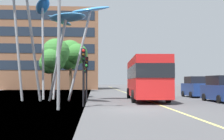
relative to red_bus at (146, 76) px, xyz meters
name	(u,v)px	position (x,y,z in m)	size (l,w,h in m)	color
ground	(124,111)	(-2.71, -7.55, -2.06)	(120.00, 240.00, 0.10)	#4C4C4F
red_bus	(146,76)	(0.00, 0.00, 0.00)	(3.26, 9.80, 3.68)	red
leaf_sculpture	(50,14)	(-8.04, 0.15, 5.22)	(10.07, 8.98, 9.41)	#9EA0A5
traffic_light_kerb_near	(83,65)	(-5.05, -5.56, 0.64)	(0.28, 0.42, 3.65)	black
traffic_light_kerb_far	(87,69)	(-4.95, -1.87, 0.50)	(0.28, 0.42, 3.46)	black
traffic_light_island_mid	(84,73)	(-5.31, 2.57, 0.35)	(0.28, 0.42, 3.24)	black
traffic_light_opposite	(86,74)	(-5.34, 10.05, 0.46)	(0.28, 0.42, 3.40)	black
car_parked_mid	(222,90)	(5.51, -2.19, -1.05)	(1.93, 4.40, 2.04)	navy
car_parked_far	(195,87)	(5.83, 4.31, -1.03)	(1.97, 3.80, 2.09)	navy
street_lamp	(67,27)	(-5.93, -7.36, 2.64)	(1.83, 0.44, 7.20)	gray
tree_pavement_near	(54,57)	(-10.15, 16.98, 3.09)	(4.28, 4.66, 7.80)	brown
tree_pavement_far	(70,54)	(-8.33, 22.48, 4.03)	(5.28, 5.52, 8.46)	brown
backdrop_building	(44,51)	(-14.97, 35.89, 6.04)	(22.69, 11.56, 16.09)	brown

